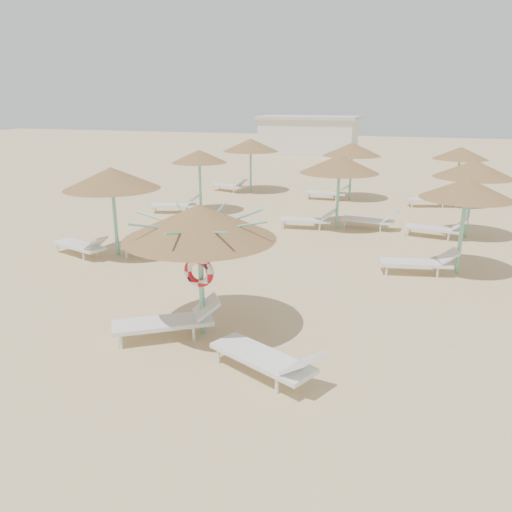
% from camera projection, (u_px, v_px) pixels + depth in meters
% --- Properties ---
extents(ground, '(120.00, 120.00, 0.00)m').
position_uv_depth(ground, '(218.00, 338.00, 10.11)').
color(ground, tan).
rests_on(ground, ground).
extents(main_palapa, '(3.01, 3.01, 2.70)m').
position_uv_depth(main_palapa, '(199.00, 222.00, 9.64)').
color(main_palapa, '#6EBFA2').
rests_on(main_palapa, ground).
extents(lounger_main_a, '(2.14, 1.71, 0.78)m').
position_uv_depth(lounger_main_a, '(170.00, 320.00, 10.03)').
color(lounger_main_a, white).
rests_on(lounger_main_a, ground).
extents(lounger_main_b, '(2.22, 1.49, 0.78)m').
position_uv_depth(lounger_main_b, '(268.00, 359.00, 8.56)').
color(lounger_main_b, white).
rests_on(lounger_main_b, ground).
extents(palapa_field, '(13.87, 14.75, 2.72)m').
position_uv_depth(palapa_field, '(317.00, 162.00, 19.32)').
color(palapa_field, '#6EBFA2').
rests_on(palapa_field, ground).
extents(service_hut, '(8.40, 4.40, 3.25)m').
position_uv_depth(service_hut, '(309.00, 135.00, 43.10)').
color(service_hut, silver).
rests_on(service_hut, ground).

